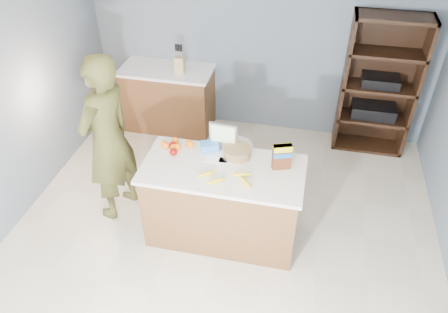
% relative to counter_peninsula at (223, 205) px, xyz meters
% --- Properties ---
extents(floor, '(4.50, 5.00, 0.02)m').
position_rel_counter_peninsula_xyz_m(floor, '(0.00, -0.30, -0.42)').
color(floor, beige).
rests_on(floor, ground).
extents(walls, '(4.52, 5.02, 2.51)m').
position_rel_counter_peninsula_xyz_m(walls, '(0.00, -0.30, 1.24)').
color(walls, slate).
rests_on(walls, ground).
extents(counter_peninsula, '(1.56, 0.76, 0.90)m').
position_rel_counter_peninsula_xyz_m(counter_peninsula, '(0.00, 0.00, 0.00)').
color(counter_peninsula, brown).
rests_on(counter_peninsula, ground).
extents(back_cabinet, '(1.24, 0.62, 0.90)m').
position_rel_counter_peninsula_xyz_m(back_cabinet, '(-1.20, 1.90, 0.04)').
color(back_cabinet, brown).
rests_on(back_cabinet, ground).
extents(shelving_unit, '(0.90, 0.40, 1.80)m').
position_rel_counter_peninsula_xyz_m(shelving_unit, '(1.55, 2.05, 0.45)').
color(shelving_unit, black).
rests_on(shelving_unit, ground).
extents(person, '(0.62, 0.78, 1.88)m').
position_rel_counter_peninsula_xyz_m(person, '(-1.24, 0.14, 0.52)').
color(person, '#44431C').
rests_on(person, ground).
extents(knife_block, '(0.12, 0.10, 0.31)m').
position_rel_counter_peninsula_xyz_m(knife_block, '(-0.98, 1.83, 0.60)').
color(knife_block, tan).
rests_on(knife_block, back_cabinet).
extents(envelopes, '(0.36, 0.15, 0.00)m').
position_rel_counter_peninsula_xyz_m(envelopes, '(-0.02, 0.12, 0.49)').
color(envelopes, white).
rests_on(envelopes, counter_peninsula).
extents(bananas, '(0.54, 0.26, 0.04)m').
position_rel_counter_peninsula_xyz_m(bananas, '(0.08, -0.16, 0.51)').
color(bananas, yellow).
rests_on(bananas, counter_peninsula).
extents(apples, '(0.12, 0.18, 0.08)m').
position_rel_counter_peninsula_xyz_m(apples, '(-0.54, 0.14, 0.52)').
color(apples, '#900304').
rests_on(apples, counter_peninsula).
extents(oranges, '(0.34, 0.19, 0.07)m').
position_rel_counter_peninsula_xyz_m(oranges, '(-0.53, 0.22, 0.52)').
color(oranges, orange).
rests_on(oranges, counter_peninsula).
extents(blue_carton, '(0.21, 0.17, 0.08)m').
position_rel_counter_peninsula_xyz_m(blue_carton, '(-0.20, 0.26, 0.52)').
color(blue_carton, blue).
rests_on(blue_carton, counter_peninsula).
extents(salad_bowl, '(0.30, 0.30, 0.13)m').
position_rel_counter_peninsula_xyz_m(salad_bowl, '(0.09, 0.22, 0.54)').
color(salad_bowl, '#267219').
rests_on(salad_bowl, counter_peninsula).
extents(tv, '(0.28, 0.12, 0.28)m').
position_rel_counter_peninsula_xyz_m(tv, '(-0.07, 0.32, 0.64)').
color(tv, silver).
rests_on(tv, counter_peninsula).
extents(cereal_box, '(0.19, 0.12, 0.26)m').
position_rel_counter_peninsula_xyz_m(cereal_box, '(0.54, 0.12, 0.64)').
color(cereal_box, '#592B14').
rests_on(cereal_box, counter_peninsula).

